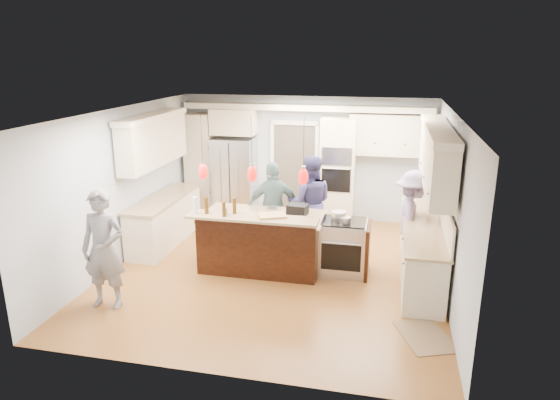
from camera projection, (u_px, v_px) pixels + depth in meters
The scene contains 23 objects.
ground_plane at pixel (276, 269), 8.60m from camera, with size 6.00×6.00×0.00m, color #AB6E2E.
room_shell at pixel (275, 167), 8.08m from camera, with size 5.54×6.04×2.72m.
refrigerator at pixel (234, 178), 11.14m from camera, with size 0.90×0.70×1.80m, color #B7B7BC.
oven_column at pixel (338, 172), 10.61m from camera, with size 0.72×0.69×2.30m.
back_upper_cabinets at pixel (270, 144), 10.86m from camera, with size 5.30×0.61×2.54m.
right_counter_run at pixel (426, 216), 8.08m from camera, with size 0.64×3.10×2.51m.
left_cabinets at pixel (161, 190), 9.56m from camera, with size 0.64×2.30×2.51m.
kitchen_island at pixel (263, 240), 8.58m from camera, with size 2.10×1.46×1.12m.
island_range at pixel (345, 247), 8.37m from camera, with size 0.82×0.71×0.92m.
pendant_lights at pixel (252, 174), 7.66m from camera, with size 1.75×0.15×1.03m.
person_bar_end at pixel (104, 250), 7.14m from camera, with size 0.65×0.42×1.77m, color slate.
person_far_left at pixel (310, 203), 9.29m from camera, with size 0.88×0.68×1.80m, color navy.
person_far_right at pixel (274, 207), 9.20m from camera, with size 1.00×0.41×1.70m, color slate.
person_range_side at pixel (412, 219), 8.59m from camera, with size 1.09×0.63×1.69m, color gray.
floor_rug at pixel (425, 336), 6.57m from camera, with size 0.59×0.86×0.01m, color #87694A.
water_bottle at pixel (195, 206), 7.92m from camera, with size 0.07×0.07×0.28m, color silver.
beer_bottle_a at pixel (206, 206), 7.94m from camera, with size 0.07×0.07×0.27m, color #43290C.
beer_bottle_b at pixel (224, 209), 7.80m from camera, with size 0.06×0.06×0.24m, color #43290C.
beer_bottle_c at pixel (234, 206), 7.95m from camera, with size 0.06×0.06×0.26m, color #43290C.
drink_can at pixel (227, 211), 7.90m from camera, with size 0.06×0.06×0.11m, color #B7B7BC.
cutting_board at pixel (272, 215), 7.83m from camera, with size 0.42×0.30×0.03m, color tan.
pot_large at pixel (339, 216), 8.28m from camera, with size 0.25×0.25×0.15m, color #B7B7BC.
pot_small at pixel (345, 220), 8.15m from camera, with size 0.20×0.20×0.10m, color #B7B7BC.
Camera 1 is at (1.78, -7.70, 3.60)m, focal length 32.00 mm.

